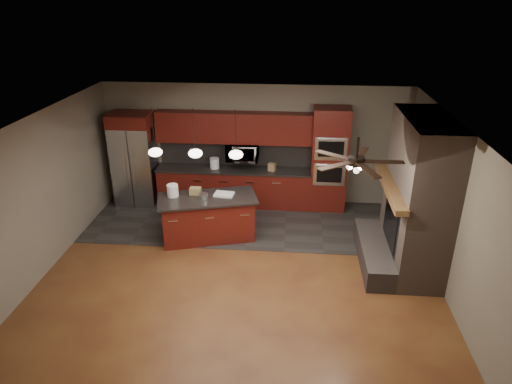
# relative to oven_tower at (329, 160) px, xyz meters

# --- Properties ---
(ground) EXTENTS (7.00, 7.00, 0.00)m
(ground) POSITION_rel_oven_tower_xyz_m (-1.70, -2.69, -1.19)
(ground) COLOR brown
(ground) RESTS_ON ground
(ceiling) EXTENTS (7.00, 6.00, 0.02)m
(ceiling) POSITION_rel_oven_tower_xyz_m (-1.70, -2.69, 1.61)
(ceiling) COLOR white
(ceiling) RESTS_ON back_wall
(back_wall) EXTENTS (7.00, 0.02, 2.80)m
(back_wall) POSITION_rel_oven_tower_xyz_m (-1.70, 0.31, 0.21)
(back_wall) COLOR slate
(back_wall) RESTS_ON ground
(right_wall) EXTENTS (0.02, 6.00, 2.80)m
(right_wall) POSITION_rel_oven_tower_xyz_m (1.80, -2.69, 0.21)
(right_wall) COLOR slate
(right_wall) RESTS_ON ground
(left_wall) EXTENTS (0.02, 6.00, 2.80)m
(left_wall) POSITION_rel_oven_tower_xyz_m (-5.20, -2.69, 0.21)
(left_wall) COLOR slate
(left_wall) RESTS_ON ground
(slate_tile_patch) EXTENTS (7.00, 2.40, 0.01)m
(slate_tile_patch) POSITION_rel_oven_tower_xyz_m (-1.70, -0.89, -1.19)
(slate_tile_patch) COLOR #2F2C2A
(slate_tile_patch) RESTS_ON ground
(fireplace_column) EXTENTS (1.30, 2.10, 2.80)m
(fireplace_column) POSITION_rel_oven_tower_xyz_m (1.34, -2.29, 0.11)
(fireplace_column) COLOR brown
(fireplace_column) RESTS_ON ground
(back_cabinetry) EXTENTS (3.59, 0.64, 2.20)m
(back_cabinetry) POSITION_rel_oven_tower_xyz_m (-2.18, 0.05, -0.30)
(back_cabinetry) COLOR #5F1511
(back_cabinetry) RESTS_ON ground
(oven_tower) EXTENTS (0.80, 0.63, 2.38)m
(oven_tower) POSITION_rel_oven_tower_xyz_m (0.00, 0.00, 0.00)
(oven_tower) COLOR #5F1511
(oven_tower) RESTS_ON ground
(microwave) EXTENTS (0.73, 0.41, 0.50)m
(microwave) POSITION_rel_oven_tower_xyz_m (-1.98, 0.06, 0.11)
(microwave) COLOR silver
(microwave) RESTS_ON back_cabinetry
(refrigerator) EXTENTS (0.94, 0.75, 2.18)m
(refrigerator) POSITION_rel_oven_tower_xyz_m (-4.48, -0.07, -0.10)
(refrigerator) COLOR silver
(refrigerator) RESTS_ON ground
(kitchen_island) EXTENTS (2.12, 1.38, 0.92)m
(kitchen_island) POSITION_rel_oven_tower_xyz_m (-2.49, -1.66, -0.73)
(kitchen_island) COLOR #5F1511
(kitchen_island) RESTS_ON ground
(white_bucket) EXTENTS (0.28, 0.28, 0.24)m
(white_bucket) POSITION_rel_oven_tower_xyz_m (-3.18, -1.65, -0.15)
(white_bucket) COLOR white
(white_bucket) RESTS_ON kitchen_island
(paint_can) EXTENTS (0.21, 0.21, 0.12)m
(paint_can) POSITION_rel_oven_tower_xyz_m (-2.54, -1.74, -0.21)
(paint_can) COLOR silver
(paint_can) RESTS_ON kitchen_island
(paint_tray) EXTENTS (0.41, 0.31, 0.04)m
(paint_tray) POSITION_rel_oven_tower_xyz_m (-2.17, -1.52, -0.25)
(paint_tray) COLOR white
(paint_tray) RESTS_ON kitchen_island
(cardboard_box) EXTENTS (0.22, 0.16, 0.14)m
(cardboard_box) POSITION_rel_oven_tower_xyz_m (-2.75, -1.52, -0.20)
(cardboard_box) COLOR #947E4C
(cardboard_box) RESTS_ON kitchen_island
(counter_bucket) EXTENTS (0.28, 0.28, 0.24)m
(counter_bucket) POSITION_rel_oven_tower_xyz_m (-2.62, 0.01, -0.17)
(counter_bucket) COLOR white
(counter_bucket) RESTS_ON back_cabinetry
(counter_box) EXTENTS (0.19, 0.17, 0.18)m
(counter_box) POSITION_rel_oven_tower_xyz_m (-1.29, -0.04, -0.20)
(counter_box) COLOR #94744C
(counter_box) RESTS_ON back_cabinetry
(pendant_left) EXTENTS (0.26, 0.26, 0.92)m
(pendant_left) POSITION_rel_oven_tower_xyz_m (-3.35, -1.99, 0.77)
(pendant_left) COLOR black
(pendant_left) RESTS_ON ceiling
(pendant_center) EXTENTS (0.26, 0.26, 0.92)m
(pendant_center) POSITION_rel_oven_tower_xyz_m (-2.60, -1.99, 0.77)
(pendant_center) COLOR black
(pendant_center) RESTS_ON ceiling
(pendant_right) EXTENTS (0.26, 0.26, 0.92)m
(pendant_right) POSITION_rel_oven_tower_xyz_m (-1.85, -1.99, 0.77)
(pendant_right) COLOR black
(pendant_right) RESTS_ON ceiling
(ceiling_fan) EXTENTS (1.27, 1.33, 0.41)m
(ceiling_fan) POSITION_rel_oven_tower_xyz_m (0.10, -3.49, 1.27)
(ceiling_fan) COLOR black
(ceiling_fan) RESTS_ON ceiling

